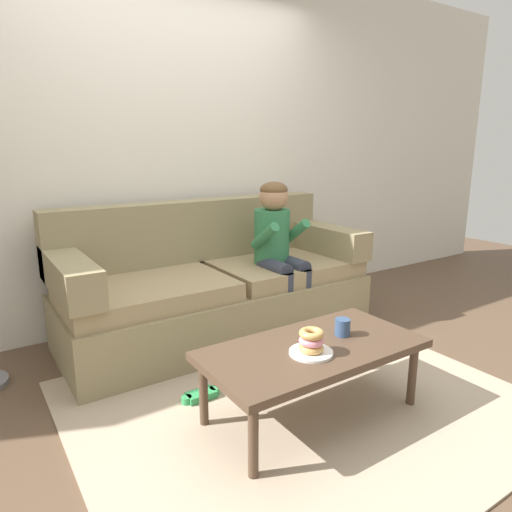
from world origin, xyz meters
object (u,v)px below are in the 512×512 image
at_px(couch, 214,288).
at_px(mug, 342,327).
at_px(coffee_table, 313,353).
at_px(donut, 311,348).
at_px(toy_controller, 201,396).
at_px(person_child, 278,242).

distance_m(couch, mug, 1.22).
relative_size(coffee_table, donut, 9.33).
bearing_deg(couch, toy_controller, -123.17).
bearing_deg(donut, person_child, 61.32).
xyz_separation_m(couch, donut, (-0.17, -1.29, 0.07)).
height_order(coffee_table, toy_controller, coffee_table).
xyz_separation_m(coffee_table, mug, (0.21, 0.01, 0.08)).
height_order(donut, mug, mug).
bearing_deg(donut, toy_controller, 124.19).
bearing_deg(mug, person_child, 72.66).
relative_size(couch, donut, 18.15).
bearing_deg(mug, couch, 94.98).
xyz_separation_m(donut, toy_controller, (-0.34, 0.50, -0.39)).
xyz_separation_m(person_child, mug, (-0.31, -1.00, -0.24)).
bearing_deg(coffee_table, person_child, 62.79).
bearing_deg(toy_controller, person_child, 22.40).
distance_m(person_child, donut, 1.26).
height_order(couch, toy_controller, couch).
bearing_deg(couch, coffee_table, -94.84).
height_order(donut, toy_controller, donut).
height_order(couch, donut, couch).
bearing_deg(mug, toy_controller, 145.61).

